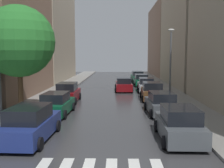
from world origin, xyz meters
name	(u,v)px	position (x,y,z in m)	size (l,w,h in m)	color
ground_plane	(112,91)	(0.00, 24.00, -0.02)	(28.00, 72.00, 0.04)	#363638
sidewalk_left	(59,90)	(-6.50, 24.00, 0.07)	(3.00, 72.00, 0.15)	gray
sidewalk_right	(166,90)	(6.50, 24.00, 0.07)	(3.00, 72.00, 0.15)	gray
building_left_mid	(6,37)	(-11.00, 19.95, 6.15)	(6.00, 15.38, 12.29)	#8C6B56
building_left_far	(48,22)	(-11.00, 37.39, 9.76)	(6.00, 18.43, 19.53)	#B2A38C
building_right_mid	(192,34)	(11.00, 30.17, 7.18)	(6.00, 17.23, 14.36)	#B2A38C
building_right_far	(167,41)	(11.00, 48.84, 7.22)	(6.00, 19.57, 14.44)	#8C6B56
parked_car_left_nearest	(30,124)	(-3.76, 5.09, 0.84)	(2.28, 4.83, 1.80)	navy
parked_car_left_second	(56,104)	(-3.79, 10.98, 0.77)	(2.18, 4.37, 1.64)	#0C4C2D
parked_car_left_third	(68,93)	(-3.95, 16.23, 0.84)	(2.03, 4.23, 1.81)	maroon
parked_car_right_nearest	(179,124)	(3.83, 5.32, 0.81)	(2.15, 4.47, 1.74)	#474C51
parked_car_right_second	(161,104)	(3.88, 11.38, 0.77)	(2.22, 4.35, 1.64)	#474C51
parked_car_right_third	(152,92)	(3.98, 17.58, 0.81)	(2.23, 4.27, 1.74)	brown
parked_car_right_fourth	(146,85)	(3.99, 23.30, 0.78)	(2.05, 4.33, 1.67)	#B2B7BF
parked_car_right_fifth	(141,80)	(3.92, 29.53, 0.77)	(2.17, 4.51, 1.65)	#0C4C2D
parked_car_right_sixth	(137,77)	(3.80, 34.83, 0.81)	(2.15, 4.72, 1.74)	#0C4C2D
car_midroad	(124,85)	(1.37, 23.96, 0.76)	(2.17, 4.60, 1.63)	maroon
street_tree_left	(19,41)	(-6.36, 10.96, 5.29)	(5.11, 5.11, 7.71)	#513823
lamp_post_right	(171,59)	(5.55, 16.88, 3.96)	(0.60, 0.28, 6.57)	#595B60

